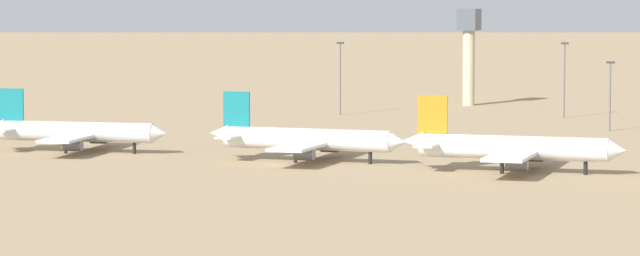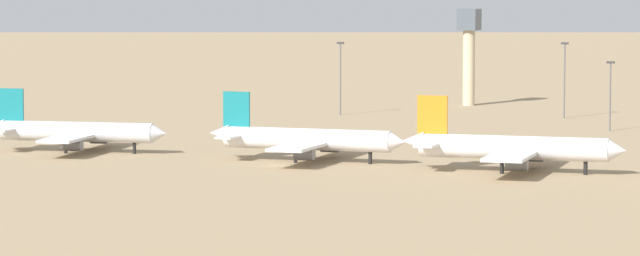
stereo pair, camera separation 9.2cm
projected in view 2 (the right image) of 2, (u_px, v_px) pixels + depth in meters
ground at (280, 166)px, 348.63m from camera, size 4000.00×4000.00×0.00m
parked_jet_teal_1 at (75, 132)px, 372.47m from camera, size 38.03×32.42×12.59m
parked_jet_teal_2 at (305, 139)px, 355.05m from camera, size 39.59×33.38×13.07m
parked_jet_orange_3 at (511, 148)px, 337.18m from camera, size 41.32×34.98×13.64m
control_tower at (469, 47)px, 492.43m from camera, size 5.20×5.20×25.54m
light_pole_west at (610, 91)px, 418.90m from camera, size 1.80×0.50×15.69m
light_pole_mid at (565, 75)px, 453.19m from camera, size 1.80×0.50×18.46m
light_pole_east at (340, 73)px, 462.88m from camera, size 1.80×0.50×18.11m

